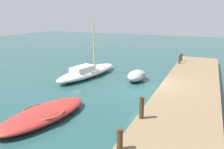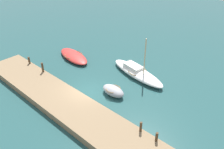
{
  "view_description": "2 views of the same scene",
  "coord_description": "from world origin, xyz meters",
  "views": [
    {
      "loc": [
        -14.42,
        -3.52,
        5.11
      ],
      "look_at": [
        -1.37,
        2.21,
        1.24
      ],
      "focal_mm": 36.01,
      "sensor_mm": 36.0,
      "label": 1
    },
    {
      "loc": [
        14.1,
        -11.86,
        13.27
      ],
      "look_at": [
        0.23,
        3.16,
        0.76
      ],
      "focal_mm": 38.71,
      "sensor_mm": 36.0,
      "label": 2
    }
  ],
  "objects": [
    {
      "name": "dinghy_grey",
      "position": [
        1.89,
        1.53,
        0.43
      ],
      "size": [
        2.39,
        1.39,
        0.84
      ],
      "rotation": [
        0.0,
        0.0,
        -0.03
      ],
      "color": "#939399",
      "rests_on": "ground_plane"
    },
    {
      "name": "mooring_post_east",
      "position": [
        8.29,
        -1.03,
        0.97
      ],
      "size": [
        0.19,
        0.19,
        0.72
      ],
      "primitive_type": "cylinder",
      "color": "#47331E",
      "rests_on": "dock_platform"
    },
    {
      "name": "mooring_post_mid_east",
      "position": [
        6.93,
        -1.03,
        1.02
      ],
      "size": [
        0.18,
        0.18,
        0.83
      ],
      "primitive_type": "cylinder",
      "color": "#47331E",
      "rests_on": "dock_platform"
    },
    {
      "name": "sailboat_white",
      "position": [
        1.44,
        5.68,
        0.42
      ],
      "size": [
        7.17,
        2.99,
        4.48
      ],
      "rotation": [
        0.0,
        0.0,
        -0.17
      ],
      "color": "white",
      "rests_on": "ground_plane"
    },
    {
      "name": "mooring_post_mid_west",
      "position": [
        -5.51,
        -1.03,
        1.11
      ],
      "size": [
        0.21,
        0.21,
        1.01
      ],
      "primitive_type": "cylinder",
      "color": "#47331E",
      "rests_on": "dock_platform"
    },
    {
      "name": "motorboat_red",
      "position": [
        -6.41,
        3.69,
        0.31
      ],
      "size": [
        5.41,
        2.92,
        0.6
      ],
      "rotation": [
        0.0,
        0.0,
        -0.19
      ],
      "color": "#B72D28",
      "rests_on": "ground_plane"
    },
    {
      "name": "mooring_post_west",
      "position": [
        -8.1,
        -1.03,
        0.99
      ],
      "size": [
        0.21,
        0.21,
        0.77
      ],
      "primitive_type": "cylinder",
      "color": "#47331E",
      "rests_on": "dock_platform"
    },
    {
      "name": "ground_plane",
      "position": [
        0.0,
        0.0,
        0.0
      ],
      "size": [
        84.0,
        84.0,
        0.0
      ],
      "primitive_type": "plane",
      "color": "#234C4C"
    },
    {
      "name": "dock_platform",
      "position": [
        0.0,
        -2.57,
        0.3
      ],
      "size": [
        21.93,
        3.57,
        0.61
      ],
      "primitive_type": "cube",
      "color": "#846B4C",
      "rests_on": "ground_plane"
    }
  ]
}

